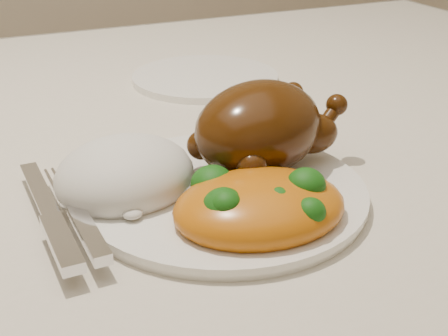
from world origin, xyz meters
name	(u,v)px	position (x,y,z in m)	size (l,w,h in m)	color
dining_table	(84,223)	(0.00, 0.00, 0.67)	(1.60, 0.90, 0.76)	brown
tablecloth	(77,165)	(0.00, 0.00, 0.74)	(1.73, 1.03, 0.18)	beige
dinner_plate	(224,194)	(0.09, -0.19, 0.77)	(0.25, 0.25, 0.01)	white
side_plate	(205,77)	(0.21, 0.14, 0.77)	(0.20, 0.20, 0.01)	white
roast_chicken	(262,127)	(0.14, -0.16, 0.82)	(0.18, 0.14, 0.09)	#432007
rice_mound	(125,176)	(0.01, -0.15, 0.79)	(0.16, 0.15, 0.07)	white
mac_and_cheese	(263,204)	(0.10, -0.25, 0.79)	(0.15, 0.12, 0.06)	orange
cutlery	(67,221)	(-0.05, -0.20, 0.78)	(0.04, 0.19, 0.01)	silver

